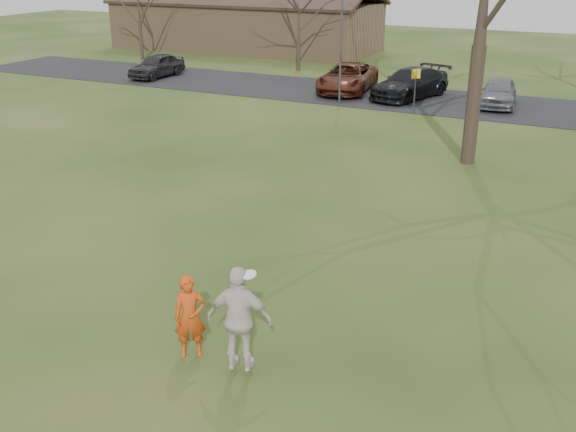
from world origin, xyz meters
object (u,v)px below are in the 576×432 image
object	(u,v)px
player_defender	(190,317)
car_3	(410,83)
car_0	(157,65)
car_2	(348,78)
catching_play	(240,319)
car_4	(499,92)
building	(246,23)
lamp_post	(342,22)

from	to	relation	value
player_defender	car_3	world-z (taller)	player_defender
car_0	car_3	xyz separation A→B (m)	(15.56, 0.69, 0.06)
car_2	car_3	world-z (taller)	car_3
car_2	player_defender	bearing A→B (deg)	-82.46
car_0	car_3	size ratio (longest dim) A/B	0.79
player_defender	catching_play	distance (m)	1.21
player_defender	catching_play	bearing A→B (deg)	-42.32
player_defender	car_0	xyz separation A→B (m)	(-18.50, 24.34, -0.10)
car_0	car_3	distance (m)	15.58
car_3	car_4	distance (m)	4.48
catching_play	building	bearing A→B (deg)	118.90
car_0	catching_play	distance (m)	31.40
lamp_post	catching_play	bearing A→B (deg)	-72.76
car_3	car_4	bearing A→B (deg)	17.84
car_2	catching_play	bearing A→B (deg)	-80.09
player_defender	building	world-z (taller)	building
player_defender	lamp_post	size ratio (longest dim) A/B	0.26
car_4	catching_play	world-z (taller)	catching_play
catching_play	building	size ratio (longest dim) A/B	0.10
car_0	building	xyz separation A→B (m)	(-1.33, 13.55, 1.20)
catching_play	building	world-z (taller)	building
car_2	catching_play	size ratio (longest dim) A/B	2.66
car_2	building	size ratio (longest dim) A/B	0.26
player_defender	car_3	size ratio (longest dim) A/B	0.32
catching_play	lamp_post	xyz separation A→B (m)	(-6.99, 22.53, 2.82)
car_2	car_3	bearing A→B (deg)	-9.66
player_defender	car_2	bearing A→B (deg)	68.72
car_3	player_defender	bearing A→B (deg)	-65.76
player_defender	catching_play	xyz separation A→B (m)	(1.16, -0.14, 0.31)
building	lamp_post	size ratio (longest dim) A/B	3.29
car_3	building	size ratio (longest dim) A/B	0.25
car_2	car_0	bearing A→B (deg)	177.23
car_2	car_4	bearing A→B (deg)	-7.94
car_2	lamp_post	size ratio (longest dim) A/B	0.86
catching_play	car_2	bearing A→B (deg)	106.78
player_defender	car_3	bearing A→B (deg)	61.00
car_0	car_2	size ratio (longest dim) A/B	0.76
player_defender	car_4	xyz separation A→B (m)	(1.55, 25.05, -0.10)
car_0	building	world-z (taller)	building
car_4	lamp_post	bearing A→B (deg)	-166.11
player_defender	car_3	distance (m)	25.20
car_0	lamp_post	bearing A→B (deg)	-6.89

